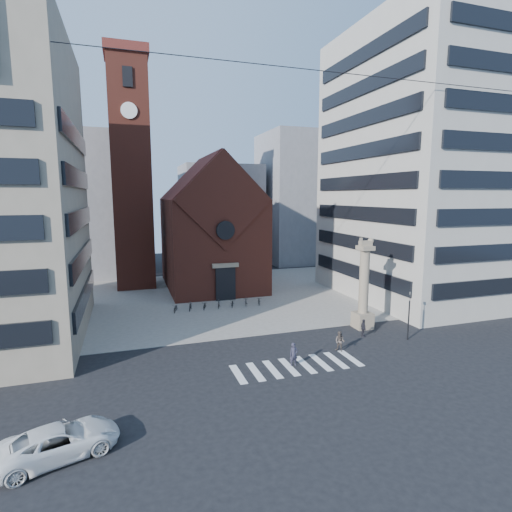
# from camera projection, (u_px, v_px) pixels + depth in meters

# --- Properties ---
(ground) EXTENTS (120.00, 120.00, 0.00)m
(ground) POSITION_uv_depth(u_px,v_px,m) (276.00, 352.00, 32.26)
(ground) COLOR black
(ground) RESTS_ON ground
(piazza) EXTENTS (46.00, 30.00, 0.05)m
(piazza) POSITION_uv_depth(u_px,v_px,m) (222.00, 296.00, 50.11)
(piazza) COLOR #9C958E
(piazza) RESTS_ON ground
(zebra_crossing) EXTENTS (10.20, 3.20, 0.01)m
(zebra_crossing) POSITION_uv_depth(u_px,v_px,m) (297.00, 366.00, 29.61)
(zebra_crossing) COLOR white
(zebra_crossing) RESTS_ON ground
(church) EXTENTS (12.00, 16.65, 18.00)m
(church) POSITION_uv_depth(u_px,v_px,m) (211.00, 229.00, 54.59)
(church) COLOR maroon
(church) RESTS_ON ground
(campanile) EXTENTS (5.50, 5.50, 31.20)m
(campanile) POSITION_uv_depth(u_px,v_px,m) (131.00, 171.00, 53.12)
(campanile) COLOR maroon
(campanile) RESTS_ON ground
(building_right) EXTENTS (18.00, 22.00, 32.00)m
(building_right) POSITION_uv_depth(u_px,v_px,m) (426.00, 167.00, 48.53)
(building_right) COLOR #A9A599
(building_right) RESTS_ON ground
(bg_block_left) EXTENTS (16.00, 14.00, 22.00)m
(bg_block_left) POSITION_uv_depth(u_px,v_px,m) (64.00, 205.00, 62.03)
(bg_block_left) COLOR gray
(bg_block_left) RESTS_ON ground
(bg_block_mid) EXTENTS (14.00, 12.00, 18.00)m
(bg_block_mid) POSITION_uv_depth(u_px,v_px,m) (220.00, 214.00, 75.04)
(bg_block_mid) COLOR gray
(bg_block_mid) RESTS_ON ground
(bg_block_right) EXTENTS (16.00, 14.00, 24.00)m
(bg_block_right) POSITION_uv_depth(u_px,v_px,m) (305.00, 198.00, 76.70)
(bg_block_right) COLOR gray
(bg_block_right) RESTS_ON ground
(lion_column) EXTENTS (1.63, 1.60, 8.68)m
(lion_column) POSITION_uv_depth(u_px,v_px,m) (364.00, 292.00, 37.65)
(lion_column) COLOR gray
(lion_column) RESTS_ON ground
(traffic_light) EXTENTS (0.13, 0.16, 4.30)m
(traffic_light) POSITION_uv_depth(u_px,v_px,m) (409.00, 314.00, 34.68)
(traffic_light) COLOR black
(traffic_light) RESTS_ON ground
(white_car) EXTENTS (6.07, 4.12, 1.54)m
(white_car) POSITION_uv_depth(u_px,v_px,m) (59.00, 441.00, 19.23)
(white_car) COLOR white
(white_car) RESTS_ON ground
(pedestrian_0) EXTENTS (0.66, 0.44, 1.76)m
(pedestrian_0) POSITION_uv_depth(u_px,v_px,m) (294.00, 354.00, 29.52)
(pedestrian_0) COLOR #2B2A3A
(pedestrian_0) RESTS_ON ground
(pedestrian_1) EXTENTS (0.98, 1.02, 1.67)m
(pedestrian_1) POSITION_uv_depth(u_px,v_px,m) (340.00, 341.00, 32.26)
(pedestrian_1) COLOR #4F453F
(pedestrian_1) RESTS_ON ground
(pedestrian_2) EXTENTS (0.56, 1.00, 1.61)m
(pedestrian_2) POSITION_uv_depth(u_px,v_px,m) (363.00, 328.00, 35.59)
(pedestrian_2) COLOR #25242B
(pedestrian_2) RESTS_ON ground
(scooter_0) EXTENTS (1.01, 1.70, 0.85)m
(scooter_0) POSITION_uv_depth(u_px,v_px,m) (176.00, 308.00, 43.17)
(scooter_0) COLOR black
(scooter_0) RESTS_ON piazza
(scooter_1) EXTENTS (0.88, 1.62, 0.94)m
(scooter_1) POSITION_uv_depth(u_px,v_px,m) (190.00, 306.00, 43.66)
(scooter_1) COLOR black
(scooter_1) RESTS_ON piazza
(scooter_2) EXTENTS (1.01, 1.70, 0.85)m
(scooter_2) POSITION_uv_depth(u_px,v_px,m) (205.00, 305.00, 44.15)
(scooter_2) COLOR black
(scooter_2) RESTS_ON piazza
(scooter_3) EXTENTS (0.88, 1.62, 0.94)m
(scooter_3) POSITION_uv_depth(u_px,v_px,m) (219.00, 304.00, 44.64)
(scooter_3) COLOR black
(scooter_3) RESTS_ON piazza
(scooter_4) EXTENTS (1.01, 1.70, 0.85)m
(scooter_4) POSITION_uv_depth(u_px,v_px,m) (232.00, 303.00, 45.13)
(scooter_4) COLOR black
(scooter_4) RESTS_ON piazza
(scooter_5) EXTENTS (0.88, 1.62, 0.94)m
(scooter_5) POSITION_uv_depth(u_px,v_px,m) (246.00, 301.00, 45.62)
(scooter_5) COLOR black
(scooter_5) RESTS_ON piazza
(scooter_6) EXTENTS (1.01, 1.70, 0.85)m
(scooter_6) POSITION_uv_depth(u_px,v_px,m) (259.00, 301.00, 46.11)
(scooter_6) COLOR black
(scooter_6) RESTS_ON piazza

